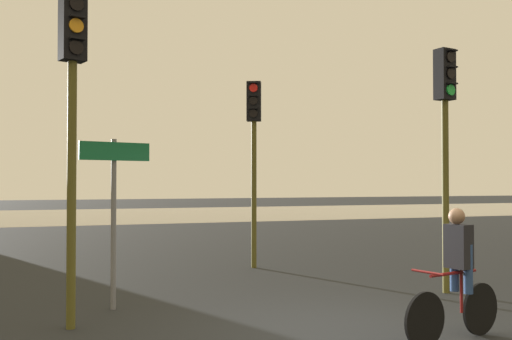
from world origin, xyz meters
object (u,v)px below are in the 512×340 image
Objects in this scene: direction_sign_post at (114,198)px; traffic_light_center at (254,138)px; traffic_light_near_right at (445,123)px; traffic_light_near_left at (72,95)px; cyclist at (457,273)px.

traffic_light_center is at bearing -149.58° from direction_sign_post.
traffic_light_near_right is 5.81m from direction_sign_post.
traffic_light_near_left reaches higher than cyclist.
traffic_light_center is 4.48m from traffic_light_near_right.
cyclist is at bearing 43.40° from traffic_light_near_right.
cyclist is at bearing 135.79° from traffic_light_near_left.
direction_sign_post reaches higher than cyclist.
cyclist is (4.46, -2.13, -2.28)m from traffic_light_near_left.
traffic_light_near_left is 1.04× the size of traffic_light_near_right.
traffic_light_near_right is (6.27, 0.44, -0.11)m from traffic_light_near_left.
traffic_light_center reaches higher than direction_sign_post.
traffic_light_near_left is at bearing 43.09° from direction_sign_post.
cyclist is at bearing 117.05° from traffic_light_center.
cyclist is (0.45, -6.44, -2.13)m from traffic_light_center.
traffic_light_near_right is at bearing 165.25° from traffic_light_near_left.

